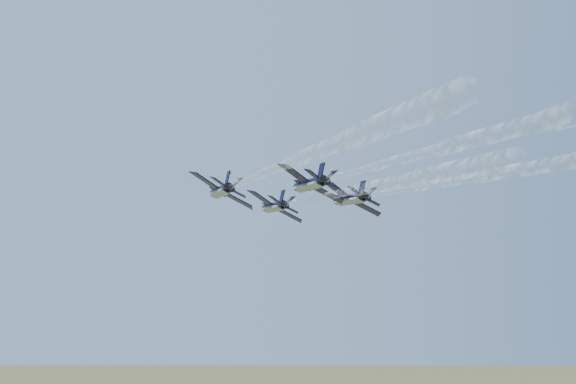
{
  "coord_description": "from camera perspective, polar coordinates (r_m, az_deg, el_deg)",
  "views": [
    {
      "loc": [
        -9.51,
        -106.22,
        74.79
      ],
      "look_at": [
        0.69,
        0.34,
        95.62
      ],
      "focal_mm": 40.0,
      "sensor_mm": 36.0,
      "label": 1
    }
  ],
  "objects": [
    {
      "name": "jet_lead",
      "position": [
        117.66,
        -1.27,
        -1.32
      ],
      "size": [
        10.38,
        15.34,
        5.52
      ],
      "rotation": [
        0.0,
        0.49,
        0.23
      ],
      "color": "black"
    },
    {
      "name": "jet_right",
      "position": [
        110.47,
        5.51,
        -0.63
      ],
      "size": [
        10.38,
        15.34,
        5.52
      ],
      "rotation": [
        0.0,
        0.49,
        0.23
      ],
      "color": "black"
    },
    {
      "name": "smoke_trail_lead",
      "position": [
        73.94,
        10.12,
        4.72
      ],
      "size": [
        16.47,
        62.94,
        2.54
      ],
      "rotation": [
        0.0,
        0.49,
        0.23
      ],
      "color": "white"
    },
    {
      "name": "smoke_trail_left",
      "position": [
        58.59,
        4.7,
        8.81
      ],
      "size": [
        16.47,
        62.94,
        2.54
      ],
      "rotation": [
        0.0,
        0.49,
        0.23
      ],
      "color": "white"
    },
    {
      "name": "jet_left",
      "position": [
        103.34,
        -6.01,
        0.1
      ],
      "size": [
        10.38,
        15.34,
        5.52
      ],
      "rotation": [
        0.0,
        0.49,
        0.23
      ],
      "color": "black"
    },
    {
      "name": "smoke_trail_slot",
      "position": [
        56.73,
        19.66,
        10.12
      ],
      "size": [
        16.47,
        62.94,
        2.54
      ],
      "rotation": [
        0.0,
        0.49,
        0.23
      ],
      "color": "white"
    },
    {
      "name": "jet_slot",
      "position": [
        97.72,
        1.89,
        0.69
      ],
      "size": [
        10.38,
        15.34,
        5.52
      ],
      "rotation": [
        0.0,
        0.49,
        0.23
      ],
      "color": "black"
    },
    {
      "name": "smoke_trail_right",
      "position": [
        70.38,
        21.95,
        6.18
      ],
      "size": [
        16.47,
        62.94,
        2.54
      ],
      "rotation": [
        0.0,
        0.49,
        0.23
      ],
      "color": "white"
    }
  ]
}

